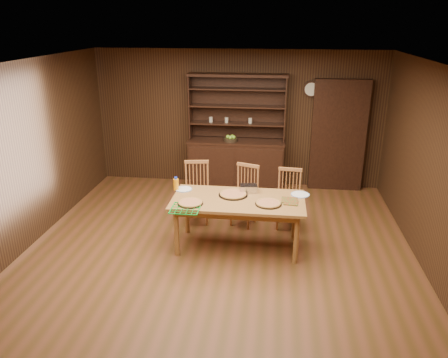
# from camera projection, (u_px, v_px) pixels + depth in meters

# --- Properties ---
(floor) EXTENTS (6.00, 6.00, 0.00)m
(floor) POSITION_uv_depth(u_px,v_px,m) (217.00, 257.00, 6.07)
(floor) COLOR brown
(floor) RESTS_ON ground
(room_shell) EXTENTS (6.00, 6.00, 6.00)m
(room_shell) POSITION_uv_depth(u_px,v_px,m) (216.00, 148.00, 5.52)
(room_shell) COLOR beige
(room_shell) RESTS_ON floor
(china_hutch) EXTENTS (1.84, 0.52, 2.17)m
(china_hutch) POSITION_uv_depth(u_px,v_px,m) (236.00, 158.00, 8.42)
(china_hutch) COLOR black
(china_hutch) RESTS_ON floor
(doorway) EXTENTS (1.00, 0.18, 2.10)m
(doorway) POSITION_uv_depth(u_px,v_px,m) (338.00, 136.00, 8.18)
(doorway) COLOR black
(doorway) RESTS_ON floor
(wall_clock) EXTENTS (0.30, 0.05, 0.30)m
(wall_clock) POSITION_uv_depth(u_px,v_px,m) (311.00, 89.00, 8.00)
(wall_clock) COLOR black
(wall_clock) RESTS_ON room_shell
(dining_table) EXTENTS (1.85, 0.93, 0.75)m
(dining_table) POSITION_uv_depth(u_px,v_px,m) (238.00, 204.00, 6.13)
(dining_table) COLOR #A26738
(dining_table) RESTS_ON floor
(chair_left) EXTENTS (0.47, 0.45, 1.00)m
(chair_left) POSITION_uv_depth(u_px,v_px,m) (197.00, 190.00, 7.03)
(chair_left) COLOR #B9743F
(chair_left) RESTS_ON floor
(chair_center) EXTENTS (0.50, 0.49, 0.97)m
(chair_center) POSITION_uv_depth(u_px,v_px,m) (245.00, 193.00, 6.94)
(chair_center) COLOR #B9743F
(chair_center) RESTS_ON floor
(chair_right) EXTENTS (0.42, 0.40, 0.94)m
(chair_right) POSITION_uv_depth(u_px,v_px,m) (289.00, 196.00, 6.85)
(chair_right) COLOR #B9743F
(chair_right) RESTS_ON floor
(pizza_left) EXTENTS (0.35, 0.35, 0.04)m
(pizza_left) POSITION_uv_depth(u_px,v_px,m) (190.00, 203.00, 5.93)
(pizza_left) COLOR black
(pizza_left) RESTS_ON dining_table
(pizza_right) EXTENTS (0.36, 0.36, 0.04)m
(pizza_right) POSITION_uv_depth(u_px,v_px,m) (268.00, 203.00, 5.92)
(pizza_right) COLOR black
(pizza_right) RESTS_ON dining_table
(pizza_center) EXTENTS (0.42, 0.42, 0.04)m
(pizza_center) POSITION_uv_depth(u_px,v_px,m) (233.00, 194.00, 6.22)
(pizza_center) COLOR black
(pizza_center) RESTS_ON dining_table
(cooling_rack) EXTENTS (0.48, 0.48, 0.02)m
(cooling_rack) POSITION_uv_depth(u_px,v_px,m) (185.00, 208.00, 5.78)
(cooling_rack) COLOR #0B9426
(cooling_rack) RESTS_ON dining_table
(plate_left) EXTENTS (0.25, 0.25, 0.02)m
(plate_left) POSITION_uv_depth(u_px,v_px,m) (184.00, 189.00, 6.43)
(plate_left) COLOR white
(plate_left) RESTS_ON dining_table
(plate_right) EXTENTS (0.27, 0.27, 0.02)m
(plate_right) POSITION_uv_depth(u_px,v_px,m) (300.00, 195.00, 6.23)
(plate_right) COLOR white
(plate_right) RESTS_ON dining_table
(foil_dish) EXTENTS (0.27, 0.21, 0.10)m
(foil_dish) POSITION_uv_depth(u_px,v_px,m) (249.00, 188.00, 6.35)
(foil_dish) COLOR silver
(foil_dish) RESTS_ON dining_table
(juice_bottle) EXTENTS (0.08, 0.08, 0.20)m
(juice_bottle) POSITION_uv_depth(u_px,v_px,m) (176.00, 184.00, 6.38)
(juice_bottle) COLOR #FF970D
(juice_bottle) RESTS_ON dining_table
(pot_holder_a) EXTENTS (0.21, 0.21, 0.01)m
(pot_holder_a) POSITION_uv_depth(u_px,v_px,m) (291.00, 203.00, 5.96)
(pot_holder_a) COLOR #A51312
(pot_holder_a) RESTS_ON dining_table
(pot_holder_b) EXTENTS (0.22, 0.22, 0.02)m
(pot_holder_b) POSITION_uv_depth(u_px,v_px,m) (289.00, 200.00, 6.04)
(pot_holder_b) COLOR #A51312
(pot_holder_b) RESTS_ON dining_table
(fruit_bowl) EXTENTS (0.27, 0.27, 0.12)m
(fruit_bowl) POSITION_uv_depth(u_px,v_px,m) (231.00, 139.00, 8.24)
(fruit_bowl) COLOR black
(fruit_bowl) RESTS_ON china_hutch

